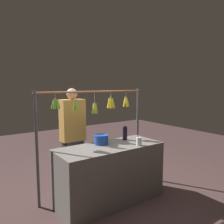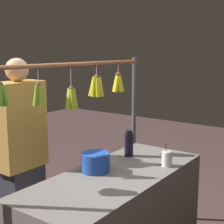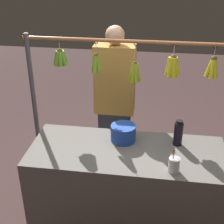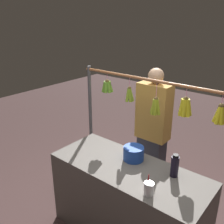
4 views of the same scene
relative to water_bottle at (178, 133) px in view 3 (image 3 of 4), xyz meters
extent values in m
cube|color=#66605B|center=(0.43, 0.16, -0.56)|extent=(1.69, 0.69, 0.90)
cylinder|color=#4C4C51|center=(1.41, -0.30, -0.13)|extent=(0.04, 0.04, 1.77)
cylinder|color=#9E6038|center=(0.43, -0.30, 0.71)|extent=(2.03, 0.03, 0.03)
torus|color=black|center=(-0.26, -0.30, 0.70)|extent=(0.04, 0.01, 0.04)
cylinder|color=pink|center=(-0.26, -0.30, 0.64)|extent=(0.01, 0.01, 0.10)
sphere|color=brown|center=(-0.26, -0.30, 0.59)|extent=(0.05, 0.05, 0.05)
cylinder|color=gold|center=(-0.23, -0.30, 0.51)|extent=(0.08, 0.04, 0.18)
cylinder|color=gold|center=(-0.25, -0.27, 0.51)|extent=(0.05, 0.08, 0.18)
cylinder|color=gold|center=(-0.27, -0.28, 0.51)|extent=(0.07, 0.06, 0.18)
cylinder|color=gold|center=(-0.28, -0.31, 0.51)|extent=(0.07, 0.05, 0.18)
cylinder|color=gold|center=(-0.25, -0.32, 0.51)|extent=(0.05, 0.07, 0.18)
torus|color=black|center=(0.08, -0.30, 0.70)|extent=(0.04, 0.02, 0.04)
cylinder|color=pink|center=(0.08, -0.30, 0.64)|extent=(0.01, 0.01, 0.11)
sphere|color=brown|center=(0.08, -0.30, 0.59)|extent=(0.05, 0.05, 0.05)
cylinder|color=gold|center=(0.12, -0.30, 0.50)|extent=(0.06, 0.04, 0.18)
cylinder|color=gold|center=(0.11, -0.27, 0.50)|extent=(0.05, 0.06, 0.18)
cylinder|color=gold|center=(0.07, -0.26, 0.50)|extent=(0.05, 0.07, 0.18)
cylinder|color=gold|center=(0.05, -0.28, 0.50)|extent=(0.07, 0.05, 0.18)
cylinder|color=gold|center=(0.05, -0.32, 0.50)|extent=(0.07, 0.06, 0.18)
cylinder|color=gold|center=(0.07, -0.33, 0.50)|extent=(0.05, 0.07, 0.18)
cylinder|color=gold|center=(0.10, -0.33, 0.50)|extent=(0.06, 0.08, 0.18)
torus|color=black|center=(0.42, -0.30, 0.70)|extent=(0.04, 0.02, 0.04)
cylinder|color=pink|center=(0.42, -0.30, 0.61)|extent=(0.01, 0.01, 0.18)
sphere|color=brown|center=(0.42, -0.30, 0.52)|extent=(0.05, 0.05, 0.05)
cylinder|color=#9FB226|center=(0.45, -0.30, 0.43)|extent=(0.08, 0.04, 0.18)
cylinder|color=#9FB226|center=(0.43, -0.27, 0.43)|extent=(0.05, 0.06, 0.18)
cylinder|color=#9FB226|center=(0.41, -0.27, 0.43)|extent=(0.05, 0.05, 0.18)
cylinder|color=#9FB226|center=(0.39, -0.30, 0.43)|extent=(0.07, 0.04, 0.18)
cylinder|color=#9FB226|center=(0.40, -0.32, 0.43)|extent=(0.05, 0.06, 0.18)
cylinder|color=#9FB226|center=(0.43, -0.32, 0.43)|extent=(0.05, 0.06, 0.18)
torus|color=black|center=(0.77, -0.30, 0.70)|extent=(0.04, 0.01, 0.04)
cylinder|color=pink|center=(0.77, -0.30, 0.63)|extent=(0.01, 0.01, 0.12)
sphere|color=brown|center=(0.77, -0.30, 0.58)|extent=(0.04, 0.04, 0.04)
cylinder|color=#84AA29|center=(0.79, -0.30, 0.50)|extent=(0.06, 0.04, 0.16)
cylinder|color=#84AA29|center=(0.78, -0.28, 0.50)|extent=(0.04, 0.06, 0.16)
cylinder|color=#84AA29|center=(0.75, -0.29, 0.50)|extent=(0.05, 0.04, 0.16)
cylinder|color=#84AA29|center=(0.75, -0.31, 0.50)|extent=(0.07, 0.05, 0.16)
cylinder|color=#84AA29|center=(0.78, -0.32, 0.50)|extent=(0.04, 0.07, 0.16)
torus|color=black|center=(1.11, -0.30, 0.70)|extent=(0.04, 0.01, 0.04)
cylinder|color=pink|center=(1.11, -0.30, 0.65)|extent=(0.01, 0.01, 0.09)
sphere|color=brown|center=(1.11, -0.30, 0.60)|extent=(0.05, 0.05, 0.05)
cylinder|color=#659F2D|center=(1.14, -0.30, 0.53)|extent=(0.07, 0.04, 0.14)
cylinder|color=#659F2D|center=(1.13, -0.27, 0.53)|extent=(0.06, 0.06, 0.14)
cylinder|color=#659F2D|center=(1.10, -0.26, 0.53)|extent=(0.05, 0.07, 0.14)
cylinder|color=#659F2D|center=(1.07, -0.29, 0.53)|extent=(0.07, 0.05, 0.14)
cylinder|color=#659F2D|center=(1.08, -0.32, 0.53)|extent=(0.07, 0.06, 0.14)
cylinder|color=#659F2D|center=(1.10, -0.33, 0.53)|extent=(0.05, 0.07, 0.14)
cylinder|color=#659F2D|center=(1.13, -0.33, 0.53)|extent=(0.06, 0.07, 0.14)
cylinder|color=black|center=(0.00, 0.00, -0.01)|extent=(0.08, 0.08, 0.21)
cylinder|color=black|center=(0.00, 0.00, 0.11)|extent=(0.06, 0.06, 0.02)
cylinder|color=#1F46AC|center=(0.48, 0.00, -0.04)|extent=(0.22, 0.22, 0.15)
cylinder|color=silver|center=(0.04, 0.40, -0.05)|extent=(0.09, 0.09, 0.12)
cylinder|color=red|center=(0.05, 0.40, -0.01)|extent=(0.01, 0.03, 0.20)
cube|color=#2D2D38|center=(0.65, -0.68, -0.59)|extent=(0.34, 0.23, 0.85)
cube|color=#BF8C3F|center=(0.65, -0.68, 0.20)|extent=(0.42, 0.23, 0.74)
sphere|color=tan|center=(0.65, -0.68, 0.67)|extent=(0.19, 0.19, 0.19)
camera|label=1|loc=(2.39, 2.98, 0.84)|focal=36.47mm
camera|label=2|loc=(2.48, 1.61, 0.83)|focal=54.87mm
camera|label=3|loc=(0.22, 2.47, 1.45)|focal=51.83mm
camera|label=4|loc=(-0.88, 2.02, 1.38)|focal=41.11mm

